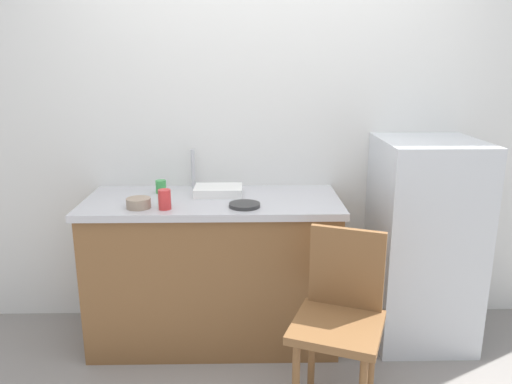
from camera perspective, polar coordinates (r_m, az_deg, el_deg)
name	(u,v)px	position (r m, az deg, el deg)	size (l,w,h in m)	color
back_wall	(261,123)	(3.14, 0.59, 7.91)	(4.80, 0.10, 2.56)	silver
cabinet_base	(214,273)	(3.04, -4.80, -9.19)	(1.43, 0.60, 0.85)	brown
countertop	(213,202)	(2.88, -4.99, -1.11)	(1.47, 0.64, 0.04)	#B7B7BC
faucet	(193,169)	(3.10, -7.22, 2.67)	(0.02, 0.02, 0.24)	#B7B7BC
refrigerator	(423,242)	(3.14, 18.57, -5.42)	(0.56, 0.60, 1.22)	silver
chair	(340,315)	(2.44, 9.60, -13.77)	(0.52, 0.52, 0.89)	brown
dish_tray	(218,191)	(2.95, -4.35, 0.16)	(0.28, 0.20, 0.05)	white
terracotta_bowl	(139,203)	(2.75, -13.32, -1.24)	(0.13, 0.13, 0.05)	gray
hotplate	(245,205)	(2.70, -1.33, -1.51)	(0.17, 0.17, 0.02)	#2D2D2D
cup_red	(165,199)	(2.69, -10.44, -0.85)	(0.07, 0.07, 0.11)	red
cup_green	(161,187)	(3.03, -10.84, 0.60)	(0.06, 0.06, 0.08)	green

